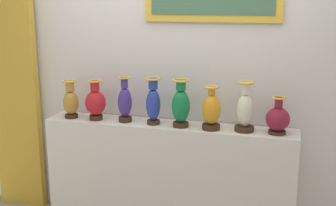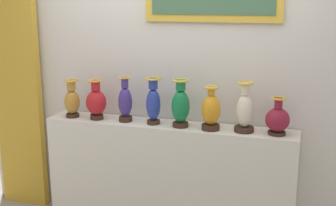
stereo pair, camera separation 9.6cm
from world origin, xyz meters
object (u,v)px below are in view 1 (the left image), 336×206
Objects in this scene: vase_ochre at (71,101)px; vase_amber at (211,110)px; vase_burgundy at (278,119)px; vase_crimson at (95,102)px; vase_emerald at (181,105)px; vase_cobalt at (153,103)px; vase_indigo at (125,102)px; vase_ivory at (245,111)px.

vase_ochre is 0.94× the size of vase_amber.
vase_crimson is at bearing -179.64° from vase_burgundy.
vase_amber is at bearing -1.63° from vase_emerald.
vase_cobalt reaches higher than vase_crimson.
vase_amber is 0.53m from vase_burgundy.
vase_emerald is 0.26m from vase_amber.
vase_emerald is at bearing -1.94° from vase_indigo.
vase_burgundy is (0.53, 0.02, -0.04)m from vase_amber.
vase_emerald is 0.53m from vase_ivory.
vase_crimson is 0.98× the size of vase_amber.
vase_amber is (0.26, -0.01, -0.02)m from vase_emerald.
vase_ivory is (1.31, 0.01, 0.01)m from vase_crimson.
vase_indigo is at bearing 178.16° from vase_amber.
vase_ochre is at bearing 179.41° from vase_amber.
vase_amber is at bearing -2.22° from vase_cobalt.
vase_emerald reaches higher than vase_ochre.
vase_amber is (1.28, -0.01, 0.01)m from vase_ochre.
vase_crimson is 0.89× the size of vase_cobalt.
vase_ochre is at bearing -179.52° from vase_cobalt.
vase_amber is 0.27m from vase_ivory.
vase_ochre is 0.85× the size of vase_emerald.
vase_indigo is (0.27, 0.01, 0.01)m from vase_crimson.
vase_burgundy is (1.03, 0.00, -0.07)m from vase_cobalt.
vase_cobalt is (0.26, -0.01, 0.02)m from vase_indigo.
vase_ivory reaches higher than vase_ochre.
vase_crimson is 1.31m from vase_ivory.
vase_ochre is 0.85× the size of vase_cobalt.
vase_cobalt is at bearing -179.75° from vase_burgundy.
vase_ivory is at bearing 0.51° from vase_ochre.
vase_burgundy is at bearing 0.35° from vase_ochre.
vase_amber reaches higher than vase_burgundy.
vase_cobalt is 1.11× the size of vase_amber.
vase_ivory is (0.27, 0.03, 0.01)m from vase_amber.
vase_ochre is at bearing -178.73° from vase_indigo.
vase_crimson is at bearing -179.41° from vase_cobalt.
vase_ivory reaches higher than vase_cobalt.
vase_ochre is at bearing -179.65° from vase_burgundy.
vase_crimson is at bearing 0.22° from vase_ochre.
vase_ivory reaches higher than vase_crimson.
vase_crimson is 0.53m from vase_cobalt.
vase_ochre is 1.55m from vase_ivory.
vase_ochre is 1.02m from vase_emerald.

